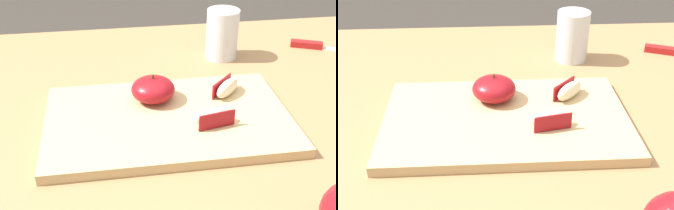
# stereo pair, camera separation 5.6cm
# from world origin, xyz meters

# --- Properties ---
(dining_table) EXTENTS (1.46, 0.87, 0.74)m
(dining_table) POSITION_xyz_m (0.00, 0.00, 0.65)
(dining_table) COLOR #9E754C
(dining_table) RESTS_ON ground_plane
(cutting_board) EXTENTS (0.40, 0.25, 0.02)m
(cutting_board) POSITION_xyz_m (0.07, -0.02, 0.75)
(cutting_board) COLOR tan
(cutting_board) RESTS_ON dining_table
(apple_half_skin_up) EXTENTS (0.08, 0.08, 0.05)m
(apple_half_skin_up) POSITION_xyz_m (0.05, 0.03, 0.78)
(apple_half_skin_up) COLOR maroon
(apple_half_skin_up) RESTS_ON cutting_board
(apple_wedge_back) EXTENTS (0.07, 0.04, 0.03)m
(apple_wedge_back) POSITION_xyz_m (0.14, -0.06, 0.77)
(apple_wedge_back) COLOR beige
(apple_wedge_back) RESTS_ON cutting_board
(apple_wedge_left) EXTENTS (0.06, 0.06, 0.03)m
(apple_wedge_left) POSITION_xyz_m (0.18, 0.03, 0.77)
(apple_wedge_left) COLOR beige
(apple_wedge_left) RESTS_ON cutting_board
(paring_knife) EXTENTS (0.15, 0.08, 0.01)m
(paring_knife) POSITION_xyz_m (0.44, 0.24, 0.75)
(paring_knife) COLOR silver
(paring_knife) RESTS_ON dining_table
(drinking_glass_water) EXTENTS (0.07, 0.07, 0.10)m
(drinking_glass_water) POSITION_xyz_m (0.23, 0.23, 0.80)
(drinking_glass_water) COLOR silver
(drinking_glass_water) RESTS_ON dining_table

